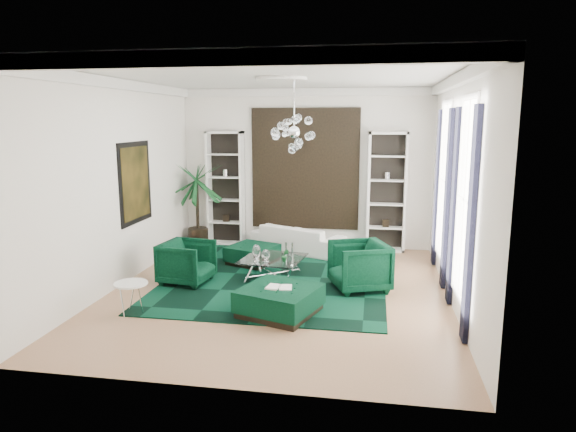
% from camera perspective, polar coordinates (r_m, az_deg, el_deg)
% --- Properties ---
extents(floor, '(6.00, 7.00, 0.02)m').
position_cam_1_polar(floor, '(9.45, -1.00, -8.38)').
color(floor, tan).
rests_on(floor, ground).
extents(ceiling, '(6.00, 7.00, 0.02)m').
position_cam_1_polar(ceiling, '(8.96, -1.08, 15.39)').
color(ceiling, white).
rests_on(ceiling, ground).
extents(wall_back, '(6.00, 0.02, 3.80)m').
position_cam_1_polar(wall_back, '(12.45, 1.95, 5.26)').
color(wall_back, white).
rests_on(wall_back, ground).
extents(wall_front, '(6.00, 0.02, 3.80)m').
position_cam_1_polar(wall_front, '(5.64, -7.62, -1.43)').
color(wall_front, white).
rests_on(wall_front, ground).
extents(wall_left, '(0.02, 7.00, 3.80)m').
position_cam_1_polar(wall_left, '(10.00, -18.28, 3.40)').
color(wall_left, white).
rests_on(wall_left, ground).
extents(wall_right, '(0.02, 7.00, 3.80)m').
position_cam_1_polar(wall_right, '(8.96, 18.27, 2.61)').
color(wall_right, white).
rests_on(wall_right, ground).
extents(crown_molding, '(6.00, 7.00, 0.18)m').
position_cam_1_polar(crown_molding, '(8.95, -1.08, 14.69)').
color(crown_molding, white).
rests_on(crown_molding, ceiling).
extents(ceiling_medallion, '(0.90, 0.90, 0.05)m').
position_cam_1_polar(ceiling_medallion, '(9.25, -0.73, 14.99)').
color(ceiling_medallion, white).
rests_on(ceiling_medallion, ceiling).
extents(tapestry, '(2.50, 0.06, 2.80)m').
position_cam_1_polar(tapestry, '(12.40, 1.92, 5.24)').
color(tapestry, black).
rests_on(tapestry, wall_back).
extents(shelving_left, '(0.90, 0.38, 2.80)m').
position_cam_1_polar(shelving_left, '(12.72, -6.94, 3.04)').
color(shelving_left, white).
rests_on(shelving_left, floor).
extents(shelving_right, '(0.90, 0.38, 2.80)m').
position_cam_1_polar(shelving_right, '(12.20, 10.92, 2.60)').
color(shelving_right, white).
rests_on(shelving_right, floor).
extents(painting, '(0.04, 1.30, 1.60)m').
position_cam_1_polar(painting, '(10.52, -16.55, 3.56)').
color(painting, black).
rests_on(painting, wall_left).
extents(window_near, '(0.03, 1.10, 2.90)m').
position_cam_1_polar(window_near, '(8.07, 19.06, 1.73)').
color(window_near, white).
rests_on(window_near, wall_right).
extents(curtain_near_a, '(0.07, 0.30, 3.25)m').
position_cam_1_polar(curtain_near_a, '(7.35, 19.64, -1.12)').
color(curtain_near_a, black).
rests_on(curtain_near_a, floor).
extents(curtain_near_b, '(0.07, 0.30, 3.25)m').
position_cam_1_polar(curtain_near_b, '(8.87, 17.93, 0.92)').
color(curtain_near_b, black).
rests_on(curtain_near_b, floor).
extents(window_far, '(0.03, 1.10, 2.90)m').
position_cam_1_polar(window_far, '(10.43, 16.96, 3.75)').
color(window_far, white).
rests_on(window_far, wall_right).
extents(curtain_far_a, '(0.07, 0.30, 3.25)m').
position_cam_1_polar(curtain_far_a, '(9.69, 17.24, 1.75)').
color(curtain_far_a, black).
rests_on(curtain_far_a, floor).
extents(curtain_far_b, '(0.07, 0.30, 3.25)m').
position_cam_1_polar(curtain_far_b, '(11.22, 16.22, 2.96)').
color(curtain_far_b, black).
rests_on(curtain_far_b, floor).
extents(rug, '(4.20, 5.00, 0.02)m').
position_cam_1_polar(rug, '(10.28, -1.16, -6.67)').
color(rug, black).
rests_on(rug, floor).
extents(sofa, '(2.31, 1.63, 0.63)m').
position_cam_1_polar(sofa, '(12.09, 1.13, -2.51)').
color(sofa, white).
rests_on(sofa, floor).
extents(armchair_left, '(1.00, 0.98, 0.82)m').
position_cam_1_polar(armchair_left, '(9.95, -11.17, -5.07)').
color(armchair_left, black).
rests_on(armchair_left, floor).
extents(armchair_right, '(1.26, 1.24, 0.89)m').
position_cam_1_polar(armchair_right, '(9.48, 7.91, -5.52)').
color(armchair_right, black).
rests_on(armchair_right, floor).
extents(coffee_table, '(1.28, 1.28, 0.39)m').
position_cam_1_polar(coffee_table, '(10.17, -1.68, -5.76)').
color(coffee_table, white).
rests_on(coffee_table, floor).
extents(ottoman_side, '(1.18, 1.18, 0.41)m').
position_cam_1_polar(ottoman_side, '(11.12, -3.96, -4.31)').
color(ottoman_side, black).
rests_on(ottoman_side, floor).
extents(ottoman_front, '(1.41, 1.41, 0.45)m').
position_cam_1_polar(ottoman_front, '(8.30, -0.94, -9.42)').
color(ottoman_front, black).
rests_on(ottoman_front, floor).
extents(book, '(0.41, 0.27, 0.03)m').
position_cam_1_polar(book, '(8.22, -0.95, -7.87)').
color(book, white).
rests_on(book, ottoman_front).
extents(side_table, '(0.59, 0.59, 0.51)m').
position_cam_1_polar(side_table, '(8.67, -16.99, -8.79)').
color(side_table, white).
rests_on(side_table, floor).
extents(palm, '(1.67, 1.67, 2.66)m').
position_cam_1_polar(palm, '(12.68, -10.09, 2.60)').
color(palm, '#134B21').
rests_on(palm, floor).
extents(chandelier, '(1.12, 1.12, 0.77)m').
position_cam_1_polar(chandelier, '(9.16, 0.68, 9.28)').
color(chandelier, white).
rests_on(chandelier, ceiling).
extents(table_plant, '(0.16, 0.14, 0.25)m').
position_cam_1_polar(table_plant, '(9.81, -0.32, -4.42)').
color(table_plant, '#134B21').
rests_on(table_plant, coffee_table).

